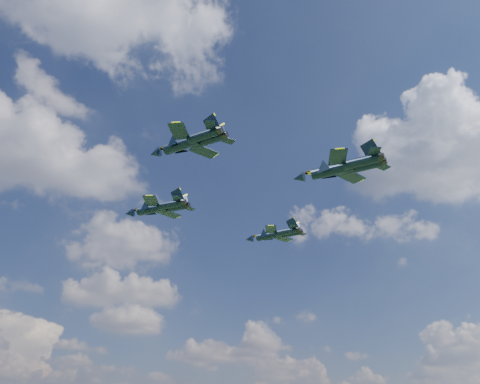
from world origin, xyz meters
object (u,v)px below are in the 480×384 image
jet_lead (150,209)px  jet_left (179,145)px  jet_slot (329,170)px  jet_right (268,235)px

jet_lead → jet_left: bearing=-137.4°
jet_left → jet_slot: bearing=-44.1°
jet_lead → jet_left: size_ratio=0.99×
jet_lead → jet_slot: size_ratio=0.88×
jet_right → jet_lead: bearing=142.9°
jet_left → jet_slot: 26.26m
jet_slot → jet_right: bearing=45.1°
jet_slot → jet_lead: bearing=90.4°
jet_lead → jet_right: 27.75m
jet_lead → jet_slot: (24.64, -29.78, -0.63)m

